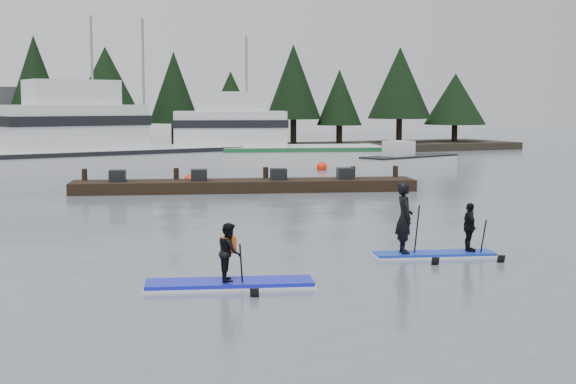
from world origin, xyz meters
name	(u,v)px	position (x,y,z in m)	size (l,w,h in m)	color
ground	(383,261)	(0.00, 0.00, 0.00)	(160.00, 160.00, 0.00)	slate
far_shore	(96,153)	(0.00, 42.00, 0.30)	(70.00, 8.00, 0.60)	#2D281E
treeline	(96,157)	(0.00, 42.00, 0.00)	(60.00, 4.00, 8.00)	black
fishing_boat_large	(100,158)	(-1.81, 29.74, 0.75)	(18.00, 8.17, 9.84)	silver
fishing_boat_medium	(252,155)	(7.73, 30.31, 0.65)	(15.91, 8.40, 8.99)	silver
skiff	(410,162)	(15.60, 24.36, 0.38)	(6.57, 1.97, 0.77)	silver
floating_dock	(245,186)	(2.20, 16.19, 0.25)	(15.04, 2.01, 0.50)	black
buoy_c	(322,170)	(10.19, 25.20, 0.00)	(0.61, 0.61, 0.61)	#FF260C
buoy_b	(190,185)	(0.80, 20.00, 0.00)	(0.63, 0.63, 0.63)	#FF260C
paddleboard_solo	(229,268)	(-4.34, -1.17, 0.39)	(3.63, 1.82, 1.82)	#161DD3
paddleboard_duo	(429,229)	(1.39, 0.10, 0.71)	(3.11, 1.70, 2.38)	#1436C1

